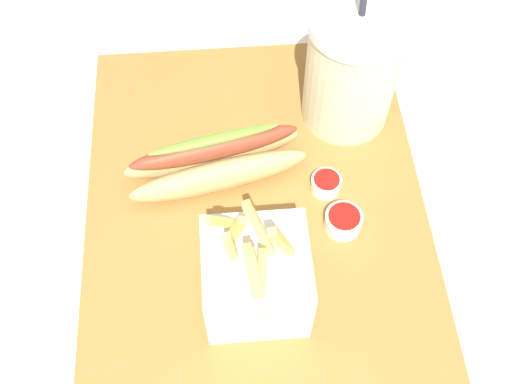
{
  "coord_description": "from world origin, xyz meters",
  "views": [
    {
      "loc": [
        -0.33,
        0.03,
        0.58
      ],
      "look_at": [
        0.0,
        0.0,
        0.05
      ],
      "focal_mm": 44.59,
      "sensor_mm": 36.0,
      "label": 1
    }
  ],
  "objects_px": {
    "ketchup_cup_2": "(326,183)",
    "fries_basket": "(256,277)",
    "soda_cup": "(352,69)",
    "hot_dog_1": "(216,161)",
    "ketchup_cup_1": "(343,220)"
  },
  "relations": [
    {
      "from": "ketchup_cup_1",
      "to": "ketchup_cup_2",
      "type": "bearing_deg",
      "value": 13.3
    },
    {
      "from": "fries_basket",
      "to": "ketchup_cup_2",
      "type": "xyz_separation_m",
      "value": [
        0.12,
        -0.08,
        -0.04
      ]
    },
    {
      "from": "soda_cup",
      "to": "ketchup_cup_1",
      "type": "xyz_separation_m",
      "value": [
        -0.15,
        0.02,
        -0.06
      ]
    },
    {
      "from": "soda_cup",
      "to": "ketchup_cup_1",
      "type": "relative_size",
      "value": 5.9
    },
    {
      "from": "soda_cup",
      "to": "ketchup_cup_2",
      "type": "bearing_deg",
      "value": 160.76
    },
    {
      "from": "soda_cup",
      "to": "fries_basket",
      "type": "distance_m",
      "value": 0.25
    },
    {
      "from": "fries_basket",
      "to": "soda_cup",
      "type": "bearing_deg",
      "value": -28.41
    },
    {
      "from": "fries_basket",
      "to": "ketchup_cup_2",
      "type": "distance_m",
      "value": 0.15
    },
    {
      "from": "ketchup_cup_2",
      "to": "fries_basket",
      "type": "bearing_deg",
      "value": 144.73
    },
    {
      "from": "fries_basket",
      "to": "ketchup_cup_2",
      "type": "bearing_deg",
      "value": -35.27
    },
    {
      "from": "fries_basket",
      "to": "ketchup_cup_1",
      "type": "xyz_separation_m",
      "value": [
        0.07,
        -0.09,
        -0.03
      ]
    },
    {
      "from": "soda_cup",
      "to": "fries_basket",
      "type": "bearing_deg",
      "value": 151.59
    },
    {
      "from": "ketchup_cup_1",
      "to": "soda_cup",
      "type": "bearing_deg",
      "value": -9.35
    },
    {
      "from": "hot_dog_1",
      "to": "ketchup_cup_2",
      "type": "height_order",
      "value": "hot_dog_1"
    },
    {
      "from": "soda_cup",
      "to": "hot_dog_1",
      "type": "height_order",
      "value": "soda_cup"
    }
  ]
}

